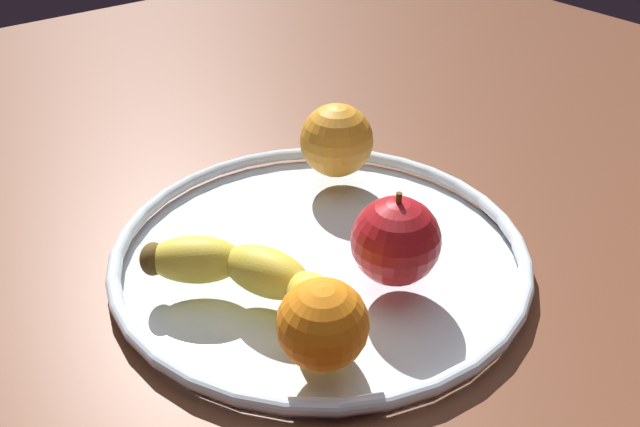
# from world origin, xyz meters

# --- Properties ---
(ground_plane) EXTENTS (1.59, 1.59, 0.04)m
(ground_plane) POSITION_xyz_m (0.00, 0.00, -0.02)
(ground_plane) COLOR brown
(fruit_bowl) EXTENTS (0.35, 0.35, 0.02)m
(fruit_bowl) POSITION_xyz_m (0.00, 0.00, 0.01)
(fruit_bowl) COLOR silver
(fruit_bowl) RESTS_ON ground_plane
(banana) EXTENTS (0.18, 0.11, 0.04)m
(banana) POSITION_xyz_m (-0.02, 0.08, 0.04)
(banana) COLOR yellow
(banana) RESTS_ON fruit_bowl
(apple) EXTENTS (0.07, 0.07, 0.08)m
(apple) POSITION_xyz_m (-0.07, -0.02, 0.05)
(apple) COLOR #AE1A20
(apple) RESTS_ON fruit_bowl
(orange_front_left) EXTENTS (0.07, 0.07, 0.07)m
(orange_front_left) POSITION_xyz_m (0.08, -0.08, 0.05)
(orange_front_left) COLOR orange
(orange_front_left) RESTS_ON fruit_bowl
(orange_center) EXTENTS (0.06, 0.06, 0.06)m
(orange_center) POSITION_xyz_m (-0.11, 0.08, 0.05)
(orange_center) COLOR orange
(orange_center) RESTS_ON fruit_bowl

